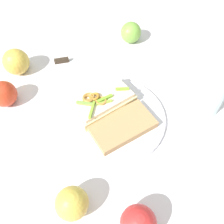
{
  "coord_description": "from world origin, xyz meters",
  "views": [
    {
      "loc": [
        -0.23,
        0.31,
        0.54
      ],
      "look_at": [
        0.0,
        0.0,
        0.03
      ],
      "focal_mm": 38.99,
      "sensor_mm": 36.0,
      "label": 1
    }
  ],
  "objects_px": {
    "plate": "(112,118)",
    "apple_0": "(4,94)",
    "knife": "(66,60)",
    "apple_4": "(131,32)",
    "apple_1": "(16,62)",
    "bread_slice_side": "(122,126)",
    "apple_3": "(138,223)",
    "sandwich": "(102,101)",
    "apple_2": "(72,203)",
    "drinking_glass": "(212,95)"
  },
  "relations": [
    {
      "from": "plate",
      "to": "apple_0",
      "type": "distance_m",
      "value": 0.31
    },
    {
      "from": "knife",
      "to": "apple_4",
      "type": "bearing_deg",
      "value": 14.25
    },
    {
      "from": "knife",
      "to": "apple_1",
      "type": "bearing_deg",
      "value": -175.26
    },
    {
      "from": "bread_slice_side",
      "to": "knife",
      "type": "bearing_deg",
      "value": 91.71
    },
    {
      "from": "apple_3",
      "to": "apple_4",
      "type": "relative_size",
      "value": 1.02
    },
    {
      "from": "plate",
      "to": "sandwich",
      "type": "bearing_deg",
      "value": -16.56
    },
    {
      "from": "bread_slice_side",
      "to": "apple_2",
      "type": "distance_m",
      "value": 0.23
    },
    {
      "from": "plate",
      "to": "sandwich",
      "type": "distance_m",
      "value": 0.05
    },
    {
      "from": "apple_2",
      "to": "apple_3",
      "type": "height_order",
      "value": "apple_3"
    },
    {
      "from": "apple_3",
      "to": "apple_4",
      "type": "distance_m",
      "value": 0.61
    },
    {
      "from": "plate",
      "to": "knife",
      "type": "height_order",
      "value": "knife"
    },
    {
      "from": "apple_4",
      "to": "plate",
      "type": "bearing_deg",
      "value": 115.55
    },
    {
      "from": "sandwich",
      "to": "knife",
      "type": "relative_size",
      "value": 1.98
    },
    {
      "from": "plate",
      "to": "bread_slice_side",
      "type": "height_order",
      "value": "bread_slice_side"
    },
    {
      "from": "apple_4",
      "to": "sandwich",
      "type": "bearing_deg",
      "value": 109.33
    },
    {
      "from": "sandwich",
      "to": "knife",
      "type": "xyz_separation_m",
      "value": [
        0.21,
        -0.08,
        -0.02
      ]
    },
    {
      "from": "apple_0",
      "to": "apple_1",
      "type": "xyz_separation_m",
      "value": [
        0.07,
        -0.11,
        0.0
      ]
    },
    {
      "from": "drinking_glass",
      "to": "apple_0",
      "type": "bearing_deg",
      "value": 34.27
    },
    {
      "from": "sandwich",
      "to": "knife",
      "type": "bearing_deg",
      "value": 86.91
    },
    {
      "from": "knife",
      "to": "sandwich",
      "type": "bearing_deg",
      "value": -70.25
    },
    {
      "from": "plate",
      "to": "sandwich",
      "type": "relative_size",
      "value": 1.52
    },
    {
      "from": "apple_0",
      "to": "apple_3",
      "type": "xyz_separation_m",
      "value": [
        -0.48,
        0.06,
        0.0
      ]
    },
    {
      "from": "apple_3",
      "to": "drinking_glass",
      "type": "relative_size",
      "value": 0.66
    },
    {
      "from": "drinking_glass",
      "to": "knife",
      "type": "bearing_deg",
      "value": 11.46
    },
    {
      "from": "apple_0",
      "to": "apple_4",
      "type": "bearing_deg",
      "value": -105.96
    },
    {
      "from": "knife",
      "to": "bread_slice_side",
      "type": "bearing_deg",
      "value": -69.14
    },
    {
      "from": "apple_0",
      "to": "drinking_glass",
      "type": "height_order",
      "value": "drinking_glass"
    },
    {
      "from": "apple_1",
      "to": "apple_0",
      "type": "bearing_deg",
      "value": 123.89
    },
    {
      "from": "apple_1",
      "to": "sandwich",
      "type": "bearing_deg",
      "value": -172.65
    },
    {
      "from": "apple_0",
      "to": "apple_1",
      "type": "height_order",
      "value": "apple_1"
    },
    {
      "from": "drinking_glass",
      "to": "apple_3",
      "type": "bearing_deg",
      "value": 92.07
    },
    {
      "from": "plate",
      "to": "sandwich",
      "type": "xyz_separation_m",
      "value": [
        0.04,
        -0.01,
        0.03
      ]
    },
    {
      "from": "plate",
      "to": "apple_3",
      "type": "xyz_separation_m",
      "value": [
        -0.2,
        0.19,
        0.03
      ]
    },
    {
      "from": "sandwich",
      "to": "apple_2",
      "type": "height_order",
      "value": "apple_2"
    },
    {
      "from": "apple_2",
      "to": "apple_4",
      "type": "bearing_deg",
      "value": -67.92
    },
    {
      "from": "sandwich",
      "to": "drinking_glass",
      "type": "height_order",
      "value": "drinking_glass"
    },
    {
      "from": "apple_3",
      "to": "knife",
      "type": "xyz_separation_m",
      "value": [
        0.46,
        -0.29,
        -0.03
      ]
    },
    {
      "from": "apple_3",
      "to": "apple_4",
      "type": "xyz_separation_m",
      "value": [
        0.35,
        -0.5,
        -0.0
      ]
    },
    {
      "from": "apple_4",
      "to": "drinking_glass",
      "type": "bearing_deg",
      "value": 159.77
    },
    {
      "from": "apple_2",
      "to": "knife",
      "type": "relative_size",
      "value": 0.73
    },
    {
      "from": "apple_1",
      "to": "drinking_glass",
      "type": "height_order",
      "value": "drinking_glass"
    },
    {
      "from": "apple_1",
      "to": "drinking_glass",
      "type": "bearing_deg",
      "value": -158.42
    },
    {
      "from": "apple_1",
      "to": "plate",
      "type": "bearing_deg",
      "value": -175.74
    },
    {
      "from": "sandwich",
      "to": "apple_2",
      "type": "distance_m",
      "value": 0.28
    },
    {
      "from": "apple_1",
      "to": "apple_2",
      "type": "relative_size",
      "value": 1.14
    },
    {
      "from": "apple_2",
      "to": "apple_3",
      "type": "xyz_separation_m",
      "value": [
        -0.13,
        -0.05,
        0.0
      ]
    },
    {
      "from": "apple_2",
      "to": "drinking_glass",
      "type": "bearing_deg",
      "value": -105.32
    },
    {
      "from": "sandwich",
      "to": "apple_4",
      "type": "distance_m",
      "value": 0.32
    },
    {
      "from": "apple_3",
      "to": "apple_0",
      "type": "bearing_deg",
      "value": -7.05
    },
    {
      "from": "apple_3",
      "to": "bread_slice_side",
      "type": "bearing_deg",
      "value": -47.68
    }
  ]
}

